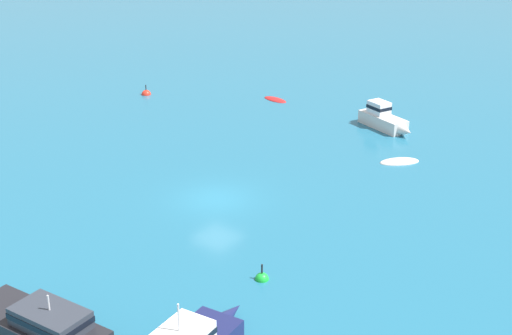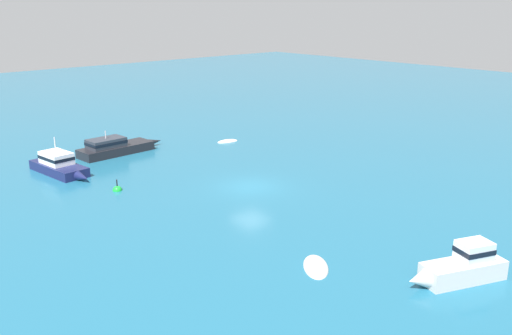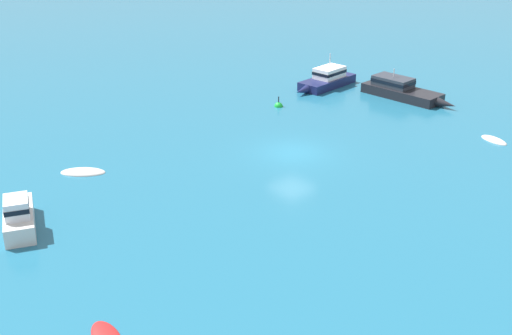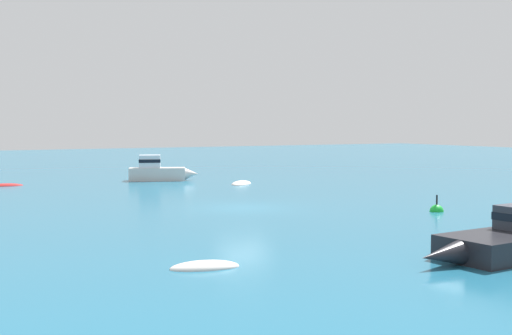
# 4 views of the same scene
# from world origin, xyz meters

# --- Properties ---
(ground_plane) EXTENTS (160.00, 160.00, 0.00)m
(ground_plane) POSITION_xyz_m (0.00, 0.00, 0.00)
(ground_plane) COLOR #1E607F
(skiff) EXTENTS (2.63, 2.74, 0.46)m
(skiff) POSITION_xyz_m (-5.82, -11.32, 0.00)
(skiff) COLOR silver
(skiff) RESTS_ON ground
(cabin_cruiser) EXTENTS (4.98, 2.89, 1.84)m
(cabin_cruiser) POSITION_xyz_m (-1.94, -16.68, 0.69)
(cabin_cruiser) COLOR silver
(cabin_cruiser) RESTS_ON ground
(tender) EXTENTS (2.15, 1.31, 0.42)m
(tender) POSITION_xyz_m (7.20, 11.30, 0.00)
(tender) COLOR silver
(tender) RESTS_ON ground
(motor_cruiser) EXTENTS (2.53, 6.70, 2.73)m
(motor_cruiser) POSITION_xyz_m (-8.44, 12.07, 0.64)
(motor_cruiser) COLOR #191E4C
(motor_cruiser) RESTS_ON ground
(motor_cruiser_1) EXTENTS (7.90, 2.56, 2.13)m
(motor_cruiser_1) POSITION_xyz_m (-2.60, 14.31, 0.61)
(motor_cruiser_1) COLOR black
(motor_cruiser_1) RESTS_ON ground
(channel_buoy) EXTENTS (0.64, 0.64, 1.10)m
(channel_buoy) POSITION_xyz_m (-7.23, 5.53, 0.01)
(channel_buoy) COLOR green
(channel_buoy) RESTS_ON ground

